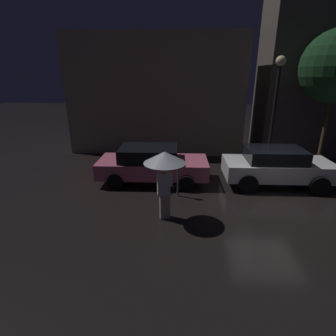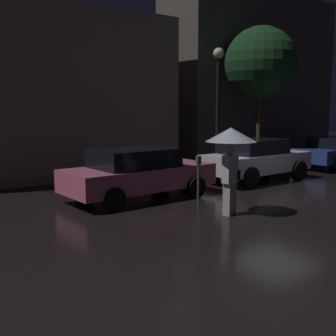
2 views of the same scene
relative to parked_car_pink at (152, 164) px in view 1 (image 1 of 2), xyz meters
name	(u,v)px [view 1 (image 1 of 2)]	position (x,y,z in m)	size (l,w,h in m)	color
ground_plane	(270,199)	(4.32, -1.38, -0.74)	(60.00, 60.00, 0.00)	black
building_facade_left	(157,95)	(-0.32, 5.12, 2.29)	(9.19, 3.00, 6.06)	gray
parked_car_pink	(152,164)	(0.00, 0.00, 0.00)	(4.36, 1.99, 1.42)	#DB6684
parked_car_white	(276,166)	(4.84, -0.04, 0.04)	(4.08, 1.92, 1.47)	silver
pedestrian_with_umbrella	(165,164)	(0.75, -2.87, 0.98)	(1.20, 1.20, 2.10)	beige
parking_meter	(178,176)	(1.08, -1.34, 0.04)	(0.12, 0.10, 1.26)	#4C5154
street_lamp_near	(276,93)	(5.22, 2.34, 2.60)	(0.42, 0.42, 4.84)	black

